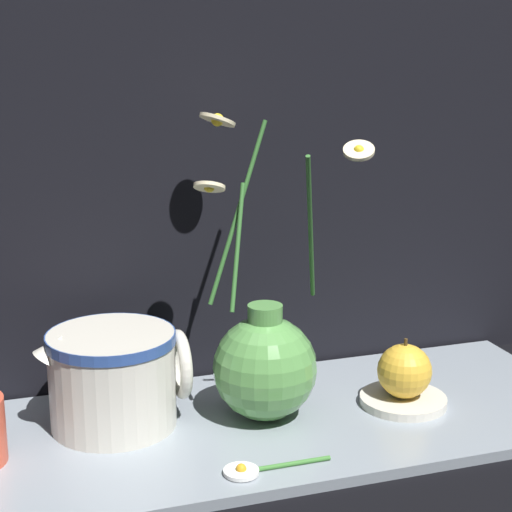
% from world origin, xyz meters
% --- Properties ---
extents(ground_plane, '(6.00, 6.00, 0.00)m').
position_xyz_m(ground_plane, '(0.00, 0.00, 0.00)').
color(ground_plane, black).
extents(shelf, '(0.81, 0.30, 0.01)m').
position_xyz_m(shelf, '(0.00, 0.00, 0.01)').
color(shelf, gray).
rests_on(shelf, ground_plane).
extents(vase_with_flowers, '(0.19, 0.17, 0.34)m').
position_xyz_m(vase_with_flowers, '(0.02, 0.01, 0.08)').
color(vase_with_flowers, '#59994C').
rests_on(vase_with_flowers, shelf).
extents(ceramic_pitcher, '(0.17, 0.14, 0.12)m').
position_xyz_m(ceramic_pitcher, '(-0.15, 0.04, 0.07)').
color(ceramic_pitcher, beige).
rests_on(ceramic_pitcher, shelf).
extents(saucer_plate, '(0.10, 0.10, 0.01)m').
position_xyz_m(saucer_plate, '(0.19, -0.01, 0.02)').
color(saucer_plate, silver).
rests_on(saucer_plate, shelf).
extents(orange_fruit, '(0.06, 0.06, 0.07)m').
position_xyz_m(orange_fruit, '(0.19, -0.01, 0.05)').
color(orange_fruit, gold).
rests_on(orange_fruit, saucer_plate).
extents(loose_daisy, '(0.12, 0.04, 0.01)m').
position_xyz_m(loose_daisy, '(-0.03, -0.11, 0.02)').
color(loose_daisy, '#3D7A33').
rests_on(loose_daisy, shelf).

